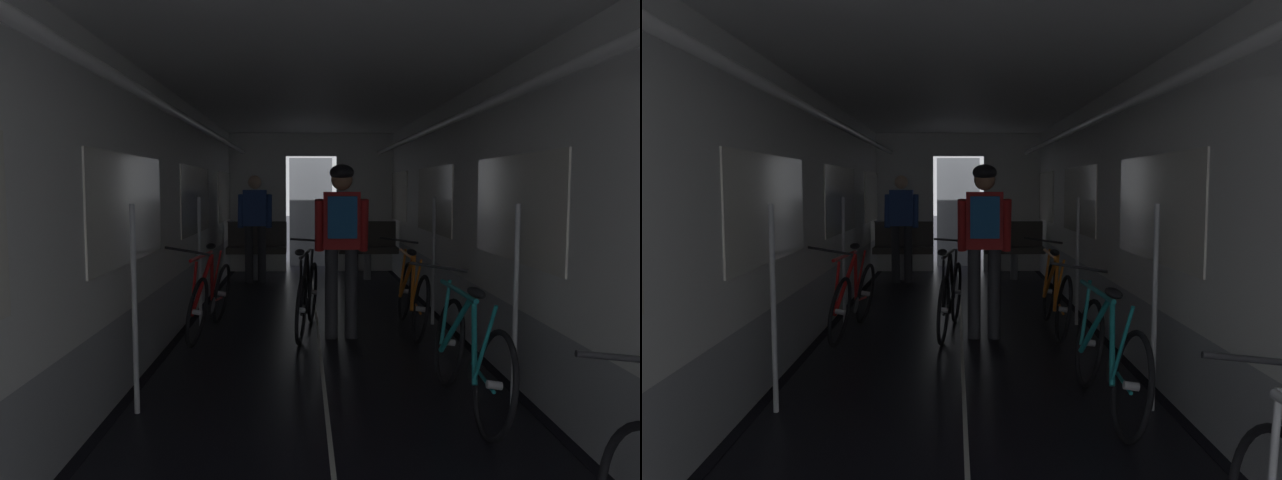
# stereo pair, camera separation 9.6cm
# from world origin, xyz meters

# --- Properties ---
(train_car_shell) EXTENTS (3.14, 12.34, 2.57)m
(train_car_shell) POSITION_xyz_m (-0.00, 3.60, 1.70)
(train_car_shell) COLOR black
(train_car_shell) RESTS_ON ground
(bench_seat_far_left) EXTENTS (0.98, 0.51, 0.95)m
(bench_seat_far_left) POSITION_xyz_m (-0.90, 8.07, 0.57)
(bench_seat_far_left) COLOR gray
(bench_seat_far_left) RESTS_ON ground
(bench_seat_far_right) EXTENTS (0.98, 0.51, 0.95)m
(bench_seat_far_right) POSITION_xyz_m (0.90, 8.07, 0.57)
(bench_seat_far_right) COLOR gray
(bench_seat_far_right) RESTS_ON ground
(bicycle_red) EXTENTS (0.50, 1.70, 0.96)m
(bicycle_red) POSITION_xyz_m (-1.11, 4.32, 0.38)
(bicycle_red) COLOR black
(bicycle_red) RESTS_ON ground
(bicycle_teal) EXTENTS (0.44, 1.69, 0.96)m
(bicycle_teal) POSITION_xyz_m (0.96, 2.11, 0.38)
(bicycle_teal) COLOR black
(bicycle_teal) RESTS_ON ground
(bicycle_orange) EXTENTS (0.44, 1.69, 0.96)m
(bicycle_orange) POSITION_xyz_m (0.98, 4.40, 0.38)
(bicycle_orange) COLOR black
(bicycle_orange) RESTS_ON ground
(person_cyclist_aisle) EXTENTS (0.54, 0.40, 1.73)m
(person_cyclist_aisle) POSITION_xyz_m (0.23, 4.09, 1.07)
(person_cyclist_aisle) COLOR #2D2D33
(person_cyclist_aisle) RESTS_ON ground
(bicycle_black_in_aisle) EXTENTS (0.44, 1.69, 0.94)m
(bicycle_black_in_aisle) POSITION_xyz_m (-0.11, 4.36, 0.38)
(bicycle_black_in_aisle) COLOR black
(bicycle_black_in_aisle) RESTS_ON ground
(person_standing_near_bench) EXTENTS (0.53, 0.23, 1.69)m
(person_standing_near_bench) POSITION_xyz_m (-0.90, 7.70, 0.98)
(person_standing_near_bench) COLOR #2D2D33
(person_standing_near_bench) RESTS_ON ground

